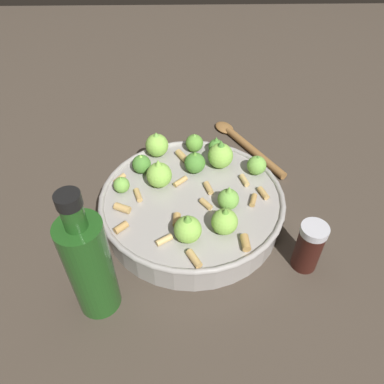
% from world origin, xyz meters
% --- Properties ---
extents(ground_plane, '(2.40, 2.40, 0.00)m').
position_xyz_m(ground_plane, '(0.00, 0.00, 0.00)').
color(ground_plane, '#42382D').
extents(cooking_pan, '(0.32, 0.32, 0.11)m').
position_xyz_m(cooking_pan, '(-0.00, -0.00, 0.03)').
color(cooking_pan, '#9E9993').
rests_on(cooking_pan, ground).
extents(pepper_shaker, '(0.04, 0.04, 0.09)m').
position_xyz_m(pepper_shaker, '(-0.17, 0.11, 0.04)').
color(pepper_shaker, '#33140F').
rests_on(pepper_shaker, ground).
extents(olive_oil_bottle, '(0.06, 0.06, 0.22)m').
position_xyz_m(olive_oil_bottle, '(0.14, 0.17, 0.09)').
color(olive_oil_bottle, '#1E4C19').
rests_on(olive_oil_bottle, ground).
extents(wooden_spoon, '(0.14, 0.21, 0.02)m').
position_xyz_m(wooden_spoon, '(-0.12, -0.21, 0.01)').
color(wooden_spoon, olive).
rests_on(wooden_spoon, ground).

